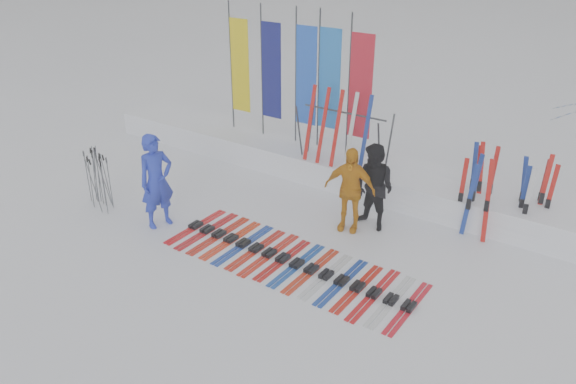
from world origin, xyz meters
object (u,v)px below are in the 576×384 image
Objects in this scene: person_black at (374,188)px; ski_rack at (343,130)px; person_yellow at (350,189)px; ski_row at (289,261)px; person_blue at (157,181)px.

ski_rack is (-1.43, 1.28, 0.51)m from person_black.
person_yellow is (-0.36, -0.31, -0.01)m from person_black.
person_black is 0.85× the size of ski_rack.
person_black is 0.37× the size of ski_row.
person_blue is 1.10× the size of person_black.
ski_row is (-0.25, -1.69, -0.82)m from person_yellow.
person_blue reaches higher than person_yellow.
person_blue reaches higher than ski_rack.
person_black reaches higher than person_yellow.
person_blue is at bearing -173.91° from ski_row.
ski_rack is at bearing 109.98° from person_yellow.
ski_row is at bearing -112.30° from person_yellow.
ski_row is at bearing -67.74° from person_blue.
person_black is at bearing -41.69° from ski_rack.
person_blue is at bearing -134.82° from person_black.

